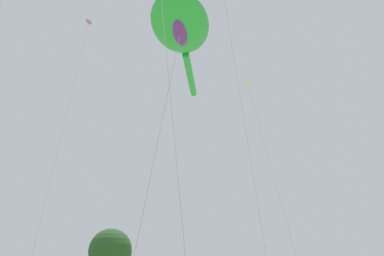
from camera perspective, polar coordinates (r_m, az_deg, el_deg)
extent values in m
ellipsoid|color=green|center=(19.92, -1.88, 16.01)|extent=(5.64, 5.59, 1.19)
cylinder|color=green|center=(23.78, -0.31, 8.29)|extent=(3.82, 3.69, 0.43)
ellipsoid|color=purple|center=(19.58, -1.90, 14.79)|extent=(2.06, 2.02, 0.43)
cylinder|color=#B2B2B7|center=(16.82, -5.99, -4.75)|extent=(1.18, 2.15, 13.41)
ellipsoid|color=pink|center=(28.57, -16.03, 15.89)|extent=(0.71, 0.66, 0.15)
cylinder|color=#B2B2B7|center=(24.38, -20.31, -2.32)|extent=(1.12, 1.42, 19.00)
ellipsoid|color=white|center=(24.53, 8.83, 6.80)|extent=(0.62, 0.41, 0.28)
cylinder|color=#B2B2B7|center=(21.51, 13.00, -8.15)|extent=(0.69, 2.47, 13.56)
cylinder|color=#B2B2B7|center=(12.76, -2.93, -0.36)|extent=(1.13, 0.79, 12.74)
cylinder|color=#B2B2B7|center=(18.36, 7.59, 5.45)|extent=(3.62, 0.57, 20.31)
sphere|color=#284C23|center=(66.66, -12.84, -18.43)|extent=(7.39, 7.39, 7.39)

